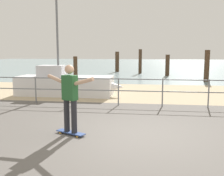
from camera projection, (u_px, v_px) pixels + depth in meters
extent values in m
cube|color=#605B56|center=(129.00, 153.00, 5.36)|extent=(24.00, 10.00, 0.04)
cube|color=tan|center=(140.00, 92.00, 13.21)|extent=(24.00, 6.00, 0.04)
cube|color=#849EA3|center=(145.00, 64.00, 40.69)|extent=(72.00, 50.00, 0.04)
cylinder|color=slate|center=(36.00, 90.00, 10.33)|extent=(0.05, 0.05, 1.05)
cylinder|color=slate|center=(76.00, 91.00, 10.11)|extent=(0.05, 0.05, 1.05)
cylinder|color=slate|center=(118.00, 92.00, 9.90)|extent=(0.05, 0.05, 1.05)
cylinder|color=slate|center=(162.00, 93.00, 9.68)|extent=(0.05, 0.05, 1.05)
cylinder|color=slate|center=(209.00, 94.00, 9.47)|extent=(0.05, 0.05, 1.05)
cylinder|color=slate|center=(97.00, 79.00, 9.94)|extent=(14.73, 0.04, 0.04)
cylinder|color=slate|center=(97.00, 90.00, 10.00)|extent=(14.73, 0.04, 0.04)
cube|color=silver|center=(65.00, 86.00, 12.19)|extent=(4.41, 1.42, 0.90)
cone|color=silver|center=(112.00, 87.00, 11.89)|extent=(1.10, 0.77, 0.77)
cylinder|color=slate|center=(57.00, 22.00, 11.83)|extent=(0.10, 0.10, 4.88)
cube|color=silver|center=(52.00, 71.00, 12.18)|extent=(1.20, 0.91, 0.50)
cube|color=#334C8C|center=(71.00, 132.00, 6.47)|extent=(0.81, 0.53, 0.02)
cylinder|color=orange|center=(82.00, 135.00, 6.38)|extent=(0.07, 0.05, 0.06)
cylinder|color=orange|center=(77.00, 137.00, 6.25)|extent=(0.07, 0.05, 0.06)
cylinder|color=orange|center=(65.00, 131.00, 6.69)|extent=(0.07, 0.05, 0.06)
cylinder|color=orange|center=(60.00, 133.00, 6.56)|extent=(0.07, 0.05, 0.06)
cylinder|color=#26262B|center=(74.00, 117.00, 6.34)|extent=(0.14, 0.14, 0.80)
cylinder|color=#26262B|center=(67.00, 115.00, 6.47)|extent=(0.14, 0.14, 0.80)
cube|color=#26592D|center=(70.00, 88.00, 6.31)|extent=(0.41, 0.34, 0.60)
sphere|color=tan|center=(69.00, 69.00, 6.25)|extent=(0.22, 0.22, 0.22)
cylinder|color=tan|center=(84.00, 81.00, 6.04)|extent=(0.54, 0.33, 0.23)
cylinder|color=tan|center=(56.00, 79.00, 6.53)|extent=(0.54, 0.33, 0.23)
cylinder|color=#422D1E|center=(75.00, 68.00, 19.39)|extent=(0.30, 0.30, 1.67)
cylinder|color=#422D1E|center=(117.00, 62.00, 25.85)|extent=(0.39, 0.39, 2.00)
cylinder|color=#422D1E|center=(140.00, 62.00, 23.89)|extent=(0.30, 0.30, 2.22)
cylinder|color=#422D1E|center=(167.00, 65.00, 21.75)|extent=(0.34, 0.34, 1.76)
cylinder|color=#422D1E|center=(207.00, 66.00, 17.59)|extent=(0.34, 0.34, 2.13)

